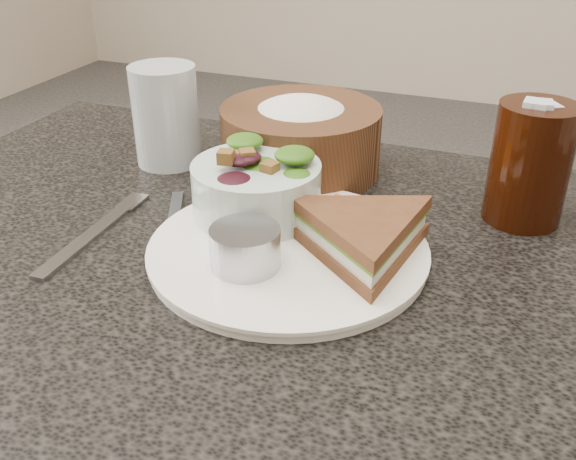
% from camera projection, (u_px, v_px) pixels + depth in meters
% --- Properties ---
extents(dinner_plate, '(0.28, 0.28, 0.01)m').
position_uv_depth(dinner_plate, '(288.00, 251.00, 0.64)').
color(dinner_plate, white).
rests_on(dinner_plate, dining_table).
extents(sandwich, '(0.23, 0.23, 0.04)m').
position_uv_depth(sandwich, '(363.00, 236.00, 0.61)').
color(sandwich, '#56351E').
rests_on(sandwich, dinner_plate).
extents(salad_bowl, '(0.17, 0.17, 0.08)m').
position_uv_depth(salad_bowl, '(256.00, 180.00, 0.68)').
color(salad_bowl, silver).
rests_on(salad_bowl, dinner_plate).
extents(dressing_ramekin, '(0.07, 0.07, 0.04)m').
position_uv_depth(dressing_ramekin, '(245.00, 248.00, 0.60)').
color(dressing_ramekin, '#A4A8AE').
rests_on(dressing_ramekin, dinner_plate).
extents(orange_wedge, '(0.07, 0.07, 0.03)m').
position_uv_depth(orange_wedge, '(337.00, 204.00, 0.69)').
color(orange_wedge, '#FF6907').
rests_on(orange_wedge, dinner_plate).
extents(fork, '(0.02, 0.17, 0.00)m').
position_uv_depth(fork, '(89.00, 237.00, 0.68)').
color(fork, '#949494').
rests_on(fork, dining_table).
extents(knife, '(0.10, 0.19, 0.00)m').
position_uv_depth(knife, '(172.00, 234.00, 0.68)').
color(knife, '#90949A').
rests_on(knife, dining_table).
extents(bread_basket, '(0.23, 0.23, 0.11)m').
position_uv_depth(bread_basket, '(301.00, 128.00, 0.80)').
color(bread_basket, brown).
rests_on(bread_basket, dining_table).
extents(cola_glass, '(0.11, 0.11, 0.14)m').
position_uv_depth(cola_glass, '(531.00, 159.00, 0.68)').
color(cola_glass, black).
rests_on(cola_glass, dining_table).
extents(water_glass, '(0.09, 0.09, 0.13)m').
position_uv_depth(water_glass, '(166.00, 116.00, 0.83)').
color(water_glass, '#AEB7BB').
rests_on(water_glass, dining_table).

